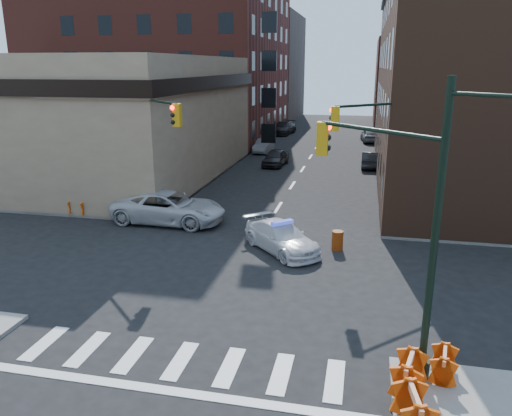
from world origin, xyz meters
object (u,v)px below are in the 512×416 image
at_px(police_car, 281,237).
at_px(barricade_se_a, 444,365).
at_px(parked_car_wnear, 276,158).
at_px(barricade_nw_a, 149,212).
at_px(barrel_bank, 184,212).
at_px(pedestrian_b, 129,190).
at_px(pickup, 169,207).
at_px(parked_car_enear, 370,160).
at_px(pedestrian_a, 124,193).
at_px(parked_car_wfar, 264,146).
at_px(barrel_road, 337,241).

bearing_deg(police_car, barricade_se_a, -99.62).
bearing_deg(parked_car_wnear, barricade_nw_a, -98.21).
bearing_deg(parked_car_wnear, barrel_bank, -92.97).
distance_m(parked_car_wnear, barrel_bank, 16.67).
height_order(pedestrian_b, barricade_se_a, pedestrian_b).
xyz_separation_m(pickup, barricade_nw_a, (-1.14, -0.10, -0.29)).
relative_size(police_car, parked_car_enear, 1.13).
bearing_deg(parked_car_enear, pickup, 59.32).
bearing_deg(pedestrian_b, police_car, -48.71).
bearing_deg(parked_car_wnear, pedestrian_a, -107.00).
bearing_deg(pedestrian_b, parked_car_wnear, 45.71).
bearing_deg(pedestrian_a, barricade_nw_a, 4.14).
relative_size(parked_car_wfar, barricade_se_a, 3.65).
height_order(pickup, parked_car_enear, pickup).
bearing_deg(barricade_nw_a, parked_car_wnear, 84.88).
xyz_separation_m(police_car, barricade_nw_a, (-7.90, 2.91, -0.10)).
bearing_deg(barrel_road, pickup, 165.77).
distance_m(barrel_road, barricade_nw_a, 10.70).
height_order(parked_car_wfar, barrel_bank, parked_car_wfar).
bearing_deg(parked_car_wnear, barrel_road, -66.95).
bearing_deg(police_car, parked_car_wfar, 60.08).
bearing_deg(barrel_bank, parked_car_wnear, 82.23).
distance_m(parked_car_enear, barricade_nw_a, 21.85).
bearing_deg(barrel_bank, parked_car_wfar, 90.26).
height_order(barricade_se_a, barricade_nw_a, barricade_nw_a).
bearing_deg(pickup, pedestrian_a, 68.41).
bearing_deg(barricade_nw_a, barricade_se_a, -32.84).
distance_m(police_car, pedestrian_a, 11.15).
distance_m(parked_car_wfar, barrel_bank, 23.03).
bearing_deg(parked_car_wfar, parked_car_enear, -25.42).
distance_m(barrel_road, barricade_se_a, 10.27).
height_order(pickup, barricade_nw_a, pickup).
bearing_deg(barricade_se_a, police_car, 43.22).
bearing_deg(barrel_road, barricade_se_a, -70.57).
distance_m(police_car, barrel_road, 2.65).
xyz_separation_m(parked_car_enear, barrel_road, (-1.54, -20.53, -0.20)).
bearing_deg(barricade_se_a, barrel_road, 29.19).
bearing_deg(pedestrian_b, barricade_se_a, -62.73).
bearing_deg(pedestrian_b, barricade_nw_a, -67.15).
bearing_deg(parked_car_wfar, pedestrian_a, -97.22).
bearing_deg(barricade_nw_a, pedestrian_a, 153.30).
distance_m(parked_car_wnear, barrel_road, 20.62).
relative_size(pickup, barrel_bank, 7.00).
bearing_deg(barrel_road, police_car, -165.84).
xyz_separation_m(pickup, parked_car_wfar, (0.51, 23.73, -0.21)).
height_order(barrel_road, barrel_bank, barrel_road).
distance_m(police_car, pickup, 7.41).
bearing_deg(parked_car_enear, parked_car_wnear, 6.98).
relative_size(parked_car_wfar, pedestrian_b, 2.13).
bearing_deg(barricade_se_a, parked_car_wfar, 28.63).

